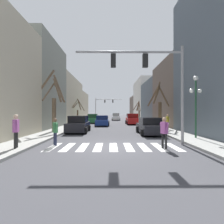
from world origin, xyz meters
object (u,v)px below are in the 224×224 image
at_px(pedestrian_near_right_corner, 55,129).
at_px(pedestrian_on_left_sidewalk, 168,120).
at_px(street_tree_left_far, 159,106).
at_px(car_parked_left_near, 150,126).
at_px(street_tree_left_near, 78,111).
at_px(street_tree_right_mid, 53,102).
at_px(pedestrian_on_right_sidewalk, 16,128).
at_px(car_driving_away_lane, 93,119).
at_px(car_parked_right_far, 132,119).
at_px(street_lamp_right_corner, 196,94).
at_px(traffic_signal_near, 151,73).
at_px(pedestrian_waiting_at_curb, 164,130).
at_px(car_parked_right_near, 116,117).
at_px(car_driving_toward_lane, 79,125).
at_px(street_tree_left_mid, 139,111).
at_px(traffic_signal_far, 104,104).
at_px(car_parked_left_mid, 102,121).

height_order(pedestrian_near_right_corner, pedestrian_on_left_sidewalk, pedestrian_on_left_sidewalk).
bearing_deg(street_tree_left_far, car_parked_left_near, -116.47).
height_order(pedestrian_near_right_corner, street_tree_left_near, street_tree_left_near).
height_order(car_parked_left_near, street_tree_right_mid, street_tree_right_mid).
xyz_separation_m(pedestrian_on_right_sidewalk, street_tree_right_mid, (-0.65, 8.07, 1.84)).
relative_size(car_driving_away_lane, car_parked_right_far, 1.02).
xyz_separation_m(car_parked_left_near, street_tree_left_far, (1.98, 3.98, 2.02)).
relative_size(car_parked_left_near, pedestrian_on_left_sidewalk, 2.65).
bearing_deg(car_parked_left_near, street_tree_left_far, -26.47).
bearing_deg(street_lamp_right_corner, street_tree_left_far, 95.94).
bearing_deg(traffic_signal_near, street_tree_left_near, 112.61).
relative_size(car_parked_left_near, pedestrian_on_right_sidewalk, 2.47).
height_order(pedestrian_waiting_at_curb, pedestrian_near_right_corner, pedestrian_waiting_at_curb).
bearing_deg(car_parked_right_near, car_driving_away_lane, 157.90).
bearing_deg(pedestrian_near_right_corner, car_driving_toward_lane, -36.38).
height_order(street_lamp_right_corner, pedestrian_near_right_corner, street_lamp_right_corner).
xyz_separation_m(pedestrian_waiting_at_curb, street_tree_left_mid, (2.54, 24.99, 1.23)).
xyz_separation_m(car_driving_toward_lane, street_tree_left_far, (8.92, 2.29, 1.97)).
distance_m(traffic_signal_far, pedestrian_on_left_sidewalk, 31.32).
relative_size(car_parked_right_far, car_parked_right_near, 0.89).
bearing_deg(street_tree_left_near, car_driving_toward_lane, -78.90).
distance_m(car_parked_right_far, pedestrian_near_right_corner, 19.81).
relative_size(car_parked_right_far, pedestrian_near_right_corner, 2.55).
bearing_deg(street_tree_left_mid, car_driving_toward_lane, -117.66).
bearing_deg(car_driving_toward_lane, pedestrian_on_left_sidewalk, -82.05).
distance_m(street_tree_right_mid, street_tree_left_near, 14.21).
bearing_deg(car_parked_right_far, street_tree_left_near, 76.78).
distance_m(pedestrian_on_right_sidewalk, street_tree_left_far, 15.31).
relative_size(pedestrian_on_left_sidewalk, street_tree_right_mid, 0.27).
bearing_deg(car_driving_toward_lane, car_parked_left_near, -103.67).
bearing_deg(car_parked_right_near, car_parked_left_near, -175.17).
height_order(car_parked_right_far, street_tree_right_mid, street_tree_right_mid).
height_order(car_parked_right_near, pedestrian_on_right_sidewalk, pedestrian_on_right_sidewalk).
relative_size(traffic_signal_near, street_tree_right_mid, 1.11).
distance_m(traffic_signal_near, street_tree_left_near, 22.43).
xyz_separation_m(car_parked_right_near, pedestrian_waiting_at_curb, (1.75, -34.03, 0.23)).
height_order(car_driving_toward_lane, car_parked_left_mid, car_driving_toward_lane).
height_order(car_parked_left_mid, pedestrian_on_left_sidewalk, pedestrian_on_left_sidewalk).
distance_m(car_parked_right_near, street_tree_left_mid, 10.11).
bearing_deg(street_tree_left_far, traffic_signal_near, -108.26).
bearing_deg(street_tree_left_mid, traffic_signal_near, -97.17).
bearing_deg(car_parked_left_mid, pedestrian_near_right_corner, -7.99).
bearing_deg(pedestrian_on_right_sidewalk, street_tree_left_mid, 143.37).
relative_size(traffic_signal_far, street_tree_right_mid, 1.22).
bearing_deg(pedestrian_waiting_at_curb, car_parked_right_near, -16.97).
distance_m(street_tree_right_mid, street_tree_left_far, 11.68).
bearing_deg(pedestrian_on_left_sidewalk, car_parked_right_near, 57.91).
bearing_deg(traffic_signal_near, pedestrian_near_right_corner, -178.39).
distance_m(traffic_signal_far, street_tree_right_mid, 32.10).
relative_size(street_tree_right_mid, street_tree_left_near, 1.42).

